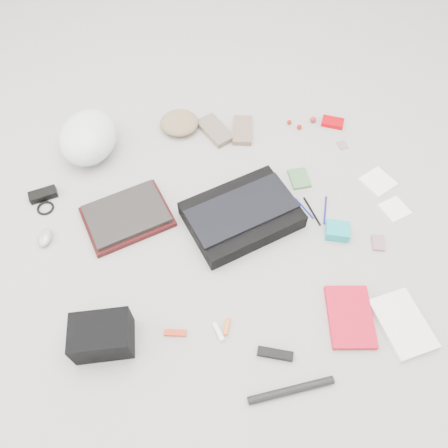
{
  "coord_description": "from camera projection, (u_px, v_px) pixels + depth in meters",
  "views": [
    {
      "loc": [
        -0.12,
        -0.95,
        1.52
      ],
      "look_at": [
        0.0,
        0.0,
        0.05
      ],
      "focal_mm": 35.0,
      "sensor_mm": 36.0,
      "label": 1
    }
  ],
  "objects": [
    {
      "name": "ground_plane",
      "position": [
        224.0,
        231.0,
        1.8
      ],
      "size": [
        4.0,
        4.0,
        0.0
      ],
      "primitive_type": "plane",
      "color": "gray"
    },
    {
      "name": "messenger_bag",
      "position": [
        242.0,
        215.0,
        1.8
      ],
      "size": [
        0.52,
        0.44,
        0.07
      ],
      "primitive_type": "cube",
      "rotation": [
        0.0,
        0.0,
        0.36
      ],
      "color": "black",
      "rests_on": "ground_plane"
    },
    {
      "name": "bag_flap",
      "position": [
        242.0,
        209.0,
        1.76
      ],
      "size": [
        0.48,
        0.34,
        0.01
      ],
      "primitive_type": "cube",
      "rotation": [
        0.0,
        0.0,
        0.36
      ],
      "color": "black",
      "rests_on": "messenger_bag"
    },
    {
      "name": "laptop_sleeve",
      "position": [
        127.0,
        217.0,
        1.82
      ],
      "size": [
        0.41,
        0.36,
        0.02
      ],
      "primitive_type": "cube",
      "rotation": [
        0.0,
        0.0,
        0.34
      ],
      "color": "#3A0E0F",
      "rests_on": "ground_plane"
    },
    {
      "name": "laptop",
      "position": [
        126.0,
        214.0,
        1.8
      ],
      "size": [
        0.38,
        0.32,
        0.02
      ],
      "primitive_type": "cube",
      "rotation": [
        0.0,
        0.0,
        0.34
      ],
      "color": "black",
      "rests_on": "laptop_sleeve"
    },
    {
      "name": "bike_helmet",
      "position": [
        88.0,
        137.0,
        1.96
      ],
      "size": [
        0.31,
        0.36,
        0.19
      ],
      "primitive_type": "ellipsoid",
      "rotation": [
        0.0,
        0.0,
        -0.21
      ],
      "color": "white",
      "rests_on": "ground_plane"
    },
    {
      "name": "beanie",
      "position": [
        179.0,
        123.0,
        2.09
      ],
      "size": [
        0.24,
        0.24,
        0.07
      ],
      "primitive_type": "ellipsoid",
      "rotation": [
        0.0,
        0.0,
        -0.43
      ],
      "color": "#836D50",
      "rests_on": "ground_plane"
    },
    {
      "name": "mitten_left",
      "position": [
        215.0,
        130.0,
        2.09
      ],
      "size": [
        0.18,
        0.22,
        0.03
      ],
      "primitive_type": "cube",
      "rotation": [
        0.0,
        0.0,
        0.49
      ],
      "color": "#6F6154",
      "rests_on": "ground_plane"
    },
    {
      "name": "mitten_right",
      "position": [
        242.0,
        130.0,
        2.09
      ],
      "size": [
        0.12,
        0.19,
        0.03
      ],
      "primitive_type": "cube",
      "rotation": [
        0.0,
        0.0,
        -0.17
      ],
      "color": "#7F6152",
      "rests_on": "ground_plane"
    },
    {
      "name": "power_brick",
      "position": [
        43.0,
        195.0,
        1.88
      ],
      "size": [
        0.13,
        0.08,
        0.03
      ],
      "primitive_type": "cube",
      "rotation": [
        0.0,
        0.0,
        0.27
      ],
      "color": "black",
      "rests_on": "ground_plane"
    },
    {
      "name": "cable_coil",
      "position": [
        45.0,
        208.0,
        1.85
      ],
      "size": [
        0.09,
        0.09,
        0.01
      ],
      "primitive_type": "torus",
      "rotation": [
        0.0,
        0.0,
        0.37
      ],
      "color": "black",
      "rests_on": "ground_plane"
    },
    {
      "name": "mouse",
      "position": [
        45.0,
        237.0,
        1.76
      ],
      "size": [
        0.06,
        0.09,
        0.03
      ],
      "primitive_type": "ellipsoid",
      "rotation": [
        0.0,
        0.0,
        -0.11
      ],
      "color": "#9694A3",
      "rests_on": "ground_plane"
    },
    {
      "name": "camera_bag",
      "position": [
        102.0,
        336.0,
        1.49
      ],
      "size": [
        0.2,
        0.14,
        0.13
      ],
      "primitive_type": "cube",
      "rotation": [
        0.0,
        0.0,
        -0.0
      ],
      "color": "black",
      "rests_on": "ground_plane"
    },
    {
      "name": "multitool",
      "position": [
        175.0,
        333.0,
        1.56
      ],
      "size": [
        0.08,
        0.03,
        0.01
      ],
      "primitive_type": "cube",
      "rotation": [
        0.0,
        0.0,
        -0.15
      ],
      "color": "red",
      "rests_on": "ground_plane"
    },
    {
      "name": "toiletry_tube_white",
      "position": [
        219.0,
        332.0,
        1.55
      ],
      "size": [
        0.04,
        0.07,
        0.02
      ],
      "primitive_type": "cylinder",
      "rotation": [
        1.57,
        0.0,
        0.33
      ],
      "color": "silver",
      "rests_on": "ground_plane"
    },
    {
      "name": "toiletry_tube_orange",
      "position": [
        227.0,
        327.0,
        1.57
      ],
      "size": [
        0.04,
        0.06,
        0.02
      ],
      "primitive_type": "cylinder",
      "rotation": [
        1.57,
        0.0,
        -0.33
      ],
      "color": "orange",
      "rests_on": "ground_plane"
    },
    {
      "name": "u_lock",
      "position": [
        275.0,
        354.0,
        1.51
      ],
      "size": [
        0.13,
        0.07,
        0.02
      ],
      "primitive_type": "cube",
      "rotation": [
        0.0,
        0.0,
        -0.31
      ],
      "color": "black",
      "rests_on": "ground_plane"
    },
    {
      "name": "bike_pump",
      "position": [
        291.0,
        390.0,
        1.44
      ],
      "size": [
        0.3,
        0.06,
        0.03
      ],
      "primitive_type": "cylinder",
      "rotation": [
        0.0,
        1.57,
        0.11
      ],
      "color": "black",
      "rests_on": "ground_plane"
    },
    {
      "name": "book_red",
      "position": [
        350.0,
        317.0,
        1.58
      ],
      "size": [
        0.19,
        0.25,
        0.02
      ],
      "primitive_type": "cube",
      "rotation": [
        0.0,
        0.0,
        -0.12
      ],
      "color": "red",
      "rests_on": "ground_plane"
    },
    {
      "name": "book_white",
      "position": [
        402.0,
        324.0,
        1.57
      ],
      "size": [
        0.2,
        0.26,
        0.02
      ],
      "primitive_type": "cube",
      "rotation": [
        0.0,
        0.0,
        0.19
      ],
      "color": "white",
      "rests_on": "ground_plane"
    },
    {
      "name": "notepad",
      "position": [
        299.0,
        178.0,
        1.94
      ],
      "size": [
        0.09,
        0.11,
        0.01
      ],
      "primitive_type": "cube",
      "rotation": [
        0.0,
        0.0,
        0.08
      ],
      "color": "#3E6D40",
      "rests_on": "ground_plane"
    },
    {
      "name": "pen_blue",
      "position": [
        304.0,
        208.0,
        1.86
      ],
      "size": [
        0.06,
        0.12,
        0.01
      ],
      "primitive_type": "cylinder",
      "rotation": [
        1.57,
        0.0,
        0.43
      ],
      "color": "#0F14A4",
      "rests_on": "ground_plane"
    },
    {
      "name": "pen_black",
      "position": [
        312.0,
        211.0,
        1.85
      ],
      "size": [
        0.04,
        0.15,
        0.01
      ],
      "primitive_type": "cylinder",
      "rotation": [
        1.57,
        0.0,
        0.23
      ],
      "color": "black",
      "rests_on": "ground_plane"
    },
    {
      "name": "pen_navy",
      "position": [
        325.0,
        210.0,
        1.85
      ],
      "size": [
        0.05,
        0.14,
        0.01
      ],
      "primitive_type": "cylinder",
      "rotation": [
        1.57,
        0.0,
        -0.31
      ],
      "color": "navy",
      "rests_on": "ground_plane"
    },
    {
      "name": "accordion_wallet",
      "position": [
        337.0,
        231.0,
        1.77
      ],
      "size": [
        0.11,
        0.1,
        0.05
      ],
      "primitive_type": "cube",
      "rotation": [
        0.0,
        0.0,
        -0.27
      ],
      "color": "#14A5AE",
      "rests_on": "ground_plane"
    },
    {
      "name": "card_deck",
      "position": [
        378.0,
        243.0,
        1.76
      ],
      "size": [
        0.06,
        0.08,
        0.01
      ],
      "primitive_type": "cube",
      "rotation": [
        0.0,
        0.0,
        -0.24
      ],
      "color": "#9B6789",
      "rests_on": "ground_plane"
    },
    {
      "name": "napkin_top",
      "position": [
        378.0,
        182.0,
        1.94
      ],
      "size": [
        0.17,
        0.17,
        0.01
      ],
      "primitive_type": "cube",
      "rotation": [
        0.0,
        0.0,
        0.49
      ],
      "color": "white",
      "rests_on": "ground_plane"
    },
    {
      "name": "napkin_bottom",
      "position": [
        395.0,
        209.0,
        1.85
      ],
      "size": [
        0.13,
        0.13,
        0.01
      ],
      "primitive_type": "cube",
      "rotation": [
        0.0,
        0.0,
        0.35
      ],
      "color": "white",
      "rests_on": "ground_plane"
    },
    {
      "name": "lollipop_a",
      "position": [
        289.0,
        122.0,
        2.13
      ],
      "size": [
        0.02,
        0.02,
        0.02
      ],
      "primitive_type": "sphere",
      "rotation": [
        0.0,
        0.0,
        0.04
      ],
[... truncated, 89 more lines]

